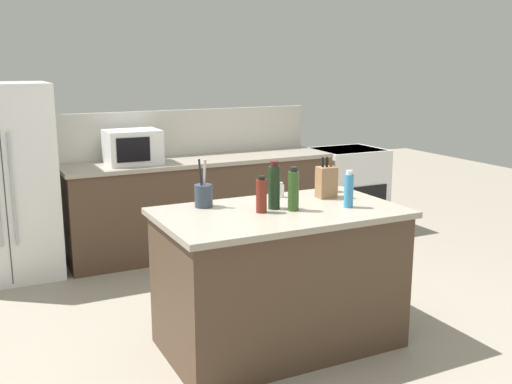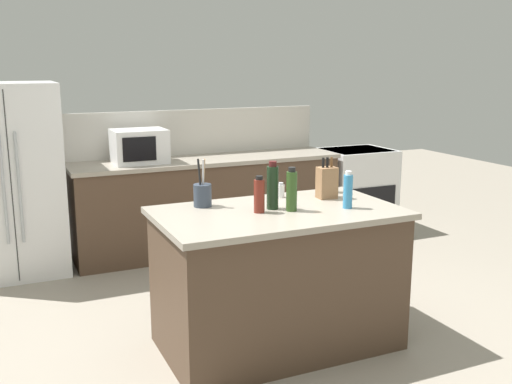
{
  "view_description": "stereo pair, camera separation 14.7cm",
  "coord_description": "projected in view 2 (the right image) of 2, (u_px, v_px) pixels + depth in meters",
  "views": [
    {
      "loc": [
        -1.81,
        -3.31,
        1.88
      ],
      "look_at": [
        0.0,
        0.35,
        0.99
      ],
      "focal_mm": 42.0,
      "sensor_mm": 36.0,
      "label": 1
    },
    {
      "loc": [
        -1.68,
        -3.37,
        1.88
      ],
      "look_at": [
        0.0,
        0.35,
        0.99
      ],
      "focal_mm": 42.0,
      "sensor_mm": 36.0,
      "label": 2
    }
  ],
  "objects": [
    {
      "name": "microwave",
      "position": [
        139.0,
        146.0,
        5.65
      ],
      "size": [
        0.5,
        0.39,
        0.32
      ],
      "color": "white",
      "rests_on": "back_counter_run"
    },
    {
      "name": "knife_block",
      "position": [
        327.0,
        182.0,
        4.19
      ],
      "size": [
        0.14,
        0.11,
        0.29
      ],
      "rotation": [
        0.0,
        0.0,
        -0.06
      ],
      "color": "#936B47",
      "rests_on": "kitchen_island"
    },
    {
      "name": "vinegar_bottle",
      "position": [
        259.0,
        195.0,
        3.79
      ],
      "size": [
        0.07,
        0.07,
        0.24
      ],
      "color": "maroon",
      "rests_on": "kitchen_island"
    },
    {
      "name": "kitchen_island",
      "position": [
        278.0,
        278.0,
        3.98
      ],
      "size": [
        1.58,
        0.92,
        0.94
      ],
      "color": "#4C3828",
      "rests_on": "ground_plane"
    },
    {
      "name": "back_counter_run",
      "position": [
        208.0,
        204.0,
        6.06
      ],
      "size": [
        2.7,
        0.66,
        0.94
      ],
      "color": "#4C3828",
      "rests_on": "ground_plane"
    },
    {
      "name": "wall_backsplash",
      "position": [
        196.0,
        132.0,
        6.19
      ],
      "size": [
        2.66,
        0.03,
        0.46
      ],
      "primitive_type": "cube",
      "color": "beige",
      "rests_on": "back_counter_run"
    },
    {
      "name": "wine_bottle",
      "position": [
        273.0,
        187.0,
        3.88
      ],
      "size": [
        0.08,
        0.08,
        0.31
      ],
      "color": "black",
      "rests_on": "kitchen_island"
    },
    {
      "name": "dish_soap_bottle",
      "position": [
        348.0,
        191.0,
        3.9
      ],
      "size": [
        0.06,
        0.06,
        0.25
      ],
      "color": "#3384BC",
      "rests_on": "kitchen_island"
    },
    {
      "name": "honey_jar",
      "position": [
        332.0,
        184.0,
        4.39
      ],
      "size": [
        0.08,
        0.08,
        0.13
      ],
      "color": "gold",
      "rests_on": "kitchen_island"
    },
    {
      "name": "utensil_crock",
      "position": [
        202.0,
        194.0,
        3.96
      ],
      "size": [
        0.12,
        0.12,
        0.32
      ],
      "color": "#333D4C",
      "rests_on": "kitchen_island"
    },
    {
      "name": "refrigerator",
      "position": [
        10.0,
        180.0,
        5.28
      ],
      "size": [
        0.88,
        0.75,
        1.71
      ],
      "color": "white",
      "rests_on": "ground_plane"
    },
    {
      "name": "ground_plane",
      "position": [
        277.0,
        344.0,
        4.08
      ],
      "size": [
        14.0,
        14.0,
        0.0
      ],
      "primitive_type": "plane",
      "color": "gray"
    },
    {
      "name": "range_oven",
      "position": [
        356.0,
        189.0,
        6.77
      ],
      "size": [
        0.76,
        0.65,
        0.92
      ],
      "color": "white",
      "rests_on": "ground_plane"
    },
    {
      "name": "salt_shaker",
      "position": [
        281.0,
        191.0,
        4.23
      ],
      "size": [
        0.05,
        0.05,
        0.11
      ],
      "color": "silver",
      "rests_on": "kitchen_island"
    },
    {
      "name": "olive_oil_bottle",
      "position": [
        292.0,
        190.0,
        3.83
      ],
      "size": [
        0.07,
        0.07,
        0.29
      ],
      "color": "#2D4C1E",
      "rests_on": "kitchen_island"
    }
  ]
}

